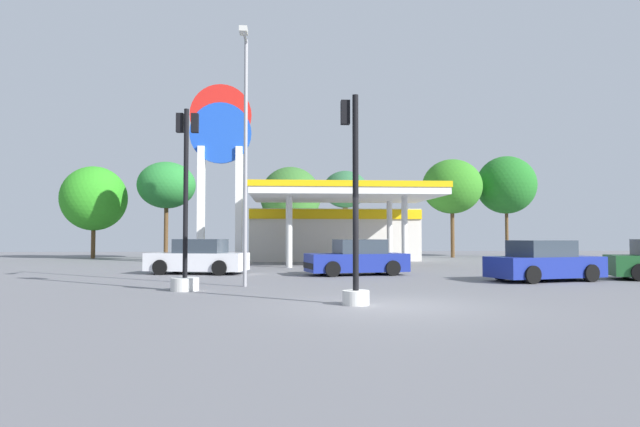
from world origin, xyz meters
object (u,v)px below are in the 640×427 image
object	(u,v)px
car_1	(544,263)
tree_3	(345,190)
tree_5	(506,185)
traffic_signal_1	(186,236)
tree_4	(452,187)
car_3	(357,259)
traffic_signal_0	(354,235)
tree_1	(167,185)
corner_streetlamp	(245,139)
car_2	(198,258)
tree_0	(94,199)
station_pole_sign	(220,151)
tree_2	(291,197)

from	to	relation	value
car_1	tree_3	distance (m)	22.24
tree_3	tree_5	bearing A→B (deg)	5.77
traffic_signal_1	tree_4	world-z (taller)	tree_4
car_3	tree_3	xyz separation A→B (m)	(1.54, 17.80, 4.33)
traffic_signal_0	tree_1	bearing A→B (deg)	110.32
traffic_signal_0	corner_streetlamp	world-z (taller)	corner_streetlamp
car_2	tree_3	distance (m)	19.10
car_2	tree_0	bearing A→B (deg)	120.82
station_pole_sign	corner_streetlamp	xyz separation A→B (m)	(2.52, -15.34, -1.95)
tree_1	tree_4	xyz separation A→B (m)	(20.96, 0.69, 0.10)
traffic_signal_0	tree_4	world-z (taller)	tree_4
car_1	tree_1	size ratio (longest dim) A/B	0.63
tree_1	car_3	bearing A→B (deg)	-56.58
traffic_signal_1	tree_5	size ratio (longest dim) A/B	0.69
traffic_signal_0	traffic_signal_1	bearing A→B (deg)	141.38
traffic_signal_1	tree_4	bearing A→B (deg)	57.15
traffic_signal_0	tree_1	xyz separation A→B (m)	(-9.98, 26.95, 3.59)
tree_0	tree_2	distance (m)	14.07
tree_0	tree_2	world-z (taller)	tree_2
tree_1	tree_3	distance (m)	12.90
station_pole_sign	tree_3	xyz separation A→B (m)	(8.30, 7.58, -1.64)
car_3	tree_5	size ratio (longest dim) A/B	0.55
car_1	tree_1	bearing A→B (deg)	130.35
tree_0	traffic_signal_0	bearing A→B (deg)	-61.07
car_2	traffic_signal_0	distance (m)	12.08
tree_2	tree_4	world-z (taller)	tree_4
tree_2	tree_0	bearing A→B (deg)	178.01
traffic_signal_1	traffic_signal_0	bearing A→B (deg)	-38.62
traffic_signal_1	tree_4	size ratio (longest dim) A/B	0.73
tree_1	traffic_signal_1	bearing A→B (deg)	-76.84
car_1	station_pole_sign	bearing A→B (deg)	133.46
car_3	tree_1	size ratio (longest dim) A/B	0.63
tree_1	tree_4	world-z (taller)	tree_4
traffic_signal_0	traffic_signal_1	world-z (taller)	traffic_signal_1
tree_2	station_pole_sign	bearing A→B (deg)	-121.07
traffic_signal_0	tree_5	distance (m)	33.05
station_pole_sign	tree_2	xyz separation A→B (m)	(4.25, 7.05, -2.18)
car_1	tree_2	world-z (taller)	tree_2
tree_2	tree_5	distance (m)	16.93
car_3	tree_0	bearing A→B (deg)	133.03
car_3	tree_1	bearing A→B (deg)	123.42
station_pole_sign	tree_1	xyz separation A→B (m)	(-4.59, 6.98, -1.42)
station_pole_sign	tree_3	distance (m)	11.36
tree_1	tree_2	size ratio (longest dim) A/B	1.04
station_pole_sign	tree_2	size ratio (longest dim) A/B	1.61
car_3	tree_3	bearing A→B (deg)	85.06
car_3	tree_0	world-z (taller)	tree_0
traffic_signal_0	tree_0	distance (m)	31.54
traffic_signal_0	corner_streetlamp	xyz separation A→B (m)	(-2.87, 4.62, 3.06)
tree_2	traffic_signal_1	bearing A→B (deg)	-98.23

